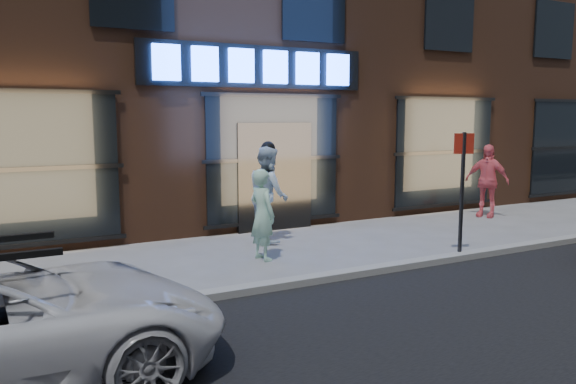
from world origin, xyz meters
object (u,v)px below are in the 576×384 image
Objects in this scene: man_bowtie at (262,215)px; passerby at (487,181)px; sign_post at (462,183)px; man_cap at (268,194)px.

passerby is at bearing -89.97° from man_bowtie.
passerby is 4.65m from sign_post.
man_cap is at bearing -40.02° from man_bowtie.
man_cap is 6.12m from passerby.
man_cap reaches higher than passerby.
man_bowtie is at bearing 159.68° from man_cap.
passerby is at bearing 57.04° from sign_post.
man_bowtie is 0.84× the size of man_cap.
sign_post reaches higher than man_bowtie.
man_bowtie is 6.98m from passerby.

